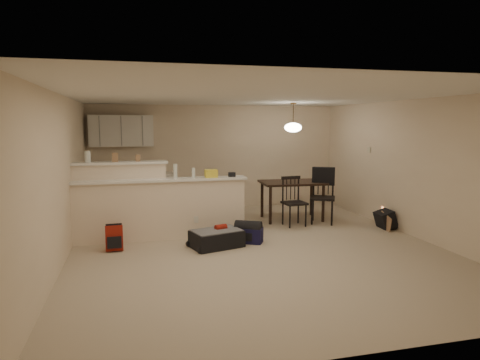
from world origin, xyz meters
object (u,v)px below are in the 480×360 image
object	(u,v)px
dining_chair_near	(294,202)
suitcase	(217,239)
navy_duffel	(248,235)
red_backpack	(114,238)
dining_table	(292,186)
pendant_lamp	(293,127)
dining_chair_far	(323,196)
black_daypack	(386,220)

from	to	relation	value
dining_chair_near	suitcase	world-z (taller)	dining_chair_near
navy_duffel	dining_chair_near	bearing A→B (deg)	66.87
suitcase	dining_chair_near	bearing A→B (deg)	15.00
suitcase	red_backpack	world-z (taller)	red_backpack
suitcase	red_backpack	xyz separation A→B (m)	(-1.66, 0.21, 0.07)
dining_table	suitcase	world-z (taller)	dining_table
pendant_lamp	suitcase	distance (m)	3.18
dining_chair_far	black_daypack	bearing A→B (deg)	-8.37
dining_chair_near	dining_chair_far	size ratio (longest dim) A/B	0.88
dining_chair_far	navy_duffel	xyz separation A→B (m)	(-1.88, -1.05, -0.43)
red_backpack	navy_duffel	size ratio (longest dim) A/B	0.85
suitcase	pendant_lamp	bearing A→B (deg)	23.82
dining_chair_far	red_backpack	bearing A→B (deg)	-139.70
navy_duffel	dining_chair_far	bearing A→B (deg)	57.75
dining_chair_far	black_daypack	distance (m)	1.31
dining_chair_near	dining_chair_far	bearing A→B (deg)	1.78
red_backpack	navy_duffel	world-z (taller)	red_backpack
pendant_lamp	red_backpack	xyz separation A→B (m)	(-3.64, -1.45, -1.78)
red_backpack	navy_duffel	bearing A→B (deg)	-4.41
dining_chair_near	red_backpack	xyz separation A→B (m)	(-3.48, -0.89, -0.29)
dining_chair_near	navy_duffel	bearing A→B (deg)	-147.05
dining_chair_near	navy_duffel	xyz separation A→B (m)	(-1.23, -0.97, -0.37)
dining_table	suitcase	distance (m)	2.65
suitcase	red_backpack	distance (m)	1.68
navy_duffel	black_daypack	size ratio (longest dim) A/B	1.24
dining_table	pendant_lamp	xyz separation A→B (m)	(0.00, 0.00, 1.26)
pendant_lamp	dining_chair_far	distance (m)	1.58
red_backpack	pendant_lamp	bearing A→B (deg)	19.40
suitcase	navy_duffel	size ratio (longest dim) A/B	1.69
pendant_lamp	dining_chair_far	xyz separation A→B (m)	(0.49, -0.48, -1.43)
red_backpack	dining_chair_far	bearing A→B (deg)	10.90
dining_chair_near	black_daypack	distance (m)	1.83
suitcase	red_backpack	size ratio (longest dim) A/B	2.00
pendant_lamp	dining_chair_near	bearing A→B (deg)	-106.05
dining_table	navy_duffel	world-z (taller)	dining_table
black_daypack	dining_table	bearing A→B (deg)	55.26
suitcase	black_daypack	world-z (taller)	black_daypack
dining_chair_near	black_daypack	xyz separation A→B (m)	(1.68, -0.65, -0.33)
navy_duffel	black_daypack	bearing A→B (deg)	34.88
red_backpack	navy_duffel	distance (m)	2.25
dining_table	red_backpack	bearing A→B (deg)	-155.29
dining_table	suitcase	bearing A→B (deg)	-136.95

